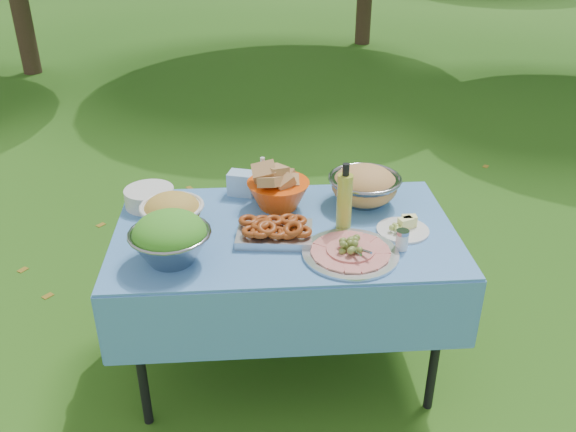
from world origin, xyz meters
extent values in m
plane|color=#10390A|center=(0.00, 0.00, 0.00)|extent=(80.00, 80.00, 0.00)
cube|color=#84CAFF|center=(0.00, 0.00, 0.38)|extent=(1.46, 0.86, 0.76)
cylinder|color=silver|center=(-0.61, 0.27, 0.80)|extent=(0.27, 0.27, 0.08)
cube|color=#9AC7F0|center=(-0.18, 0.36, 0.82)|extent=(0.14, 0.12, 0.11)
cylinder|color=pink|center=(-0.08, 0.38, 0.85)|extent=(0.07, 0.07, 0.18)
cube|color=#B8B9BD|center=(-0.05, -0.07, 0.80)|extent=(0.34, 0.26, 0.07)
cylinder|color=silver|center=(0.25, -0.23, 0.81)|extent=(0.39, 0.39, 0.09)
cylinder|color=#AFB637|center=(0.25, 0.00, 0.91)|extent=(0.07, 0.07, 0.30)
cylinder|color=silver|center=(0.50, -0.05, 0.79)|extent=(0.25, 0.25, 0.06)
cylinder|color=white|center=(0.46, -0.19, 0.80)|extent=(0.07, 0.07, 0.09)
camera|label=1|loc=(-0.15, -2.27, 2.06)|focal=38.00mm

